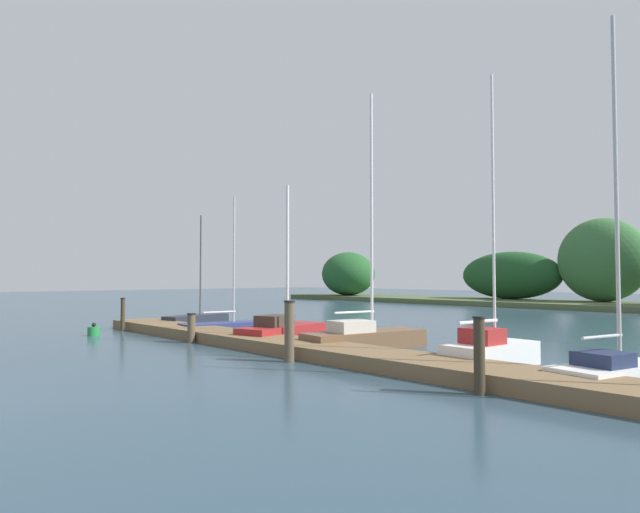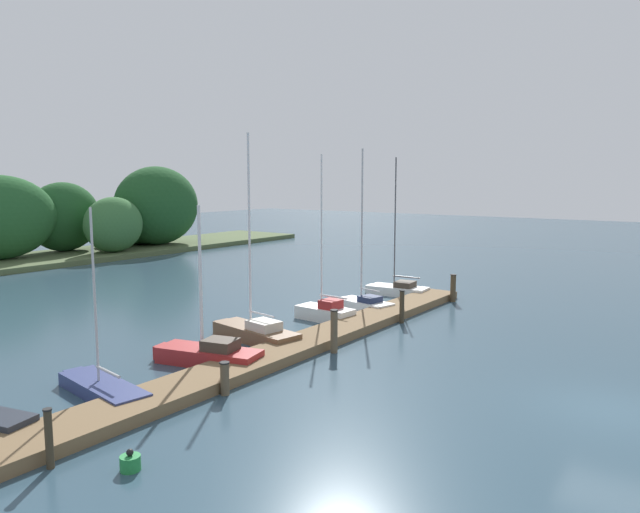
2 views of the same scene
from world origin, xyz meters
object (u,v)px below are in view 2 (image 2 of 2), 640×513
at_px(sailboat_2, 207,353).
at_px(mooring_piling_2, 334,331).
at_px(sailboat_6, 397,289).
at_px(sailboat_4, 324,311).
at_px(mooring_piling_0, 49,438).
at_px(sailboat_3, 254,331).
at_px(sailboat_5, 363,302).
at_px(sailboat_1, 101,387).
at_px(mooring_piling_4, 453,288).
at_px(mooring_piling_3, 402,306).
at_px(channel_buoy_0, 130,462).
at_px(mooring_piling_1, 225,378).

height_order(sailboat_2, mooring_piling_2, sailboat_2).
bearing_deg(sailboat_6, sailboat_2, 87.39).
xyz_separation_m(sailboat_4, mooring_piling_0, (-14.77, -3.13, 0.28)).
relative_size(sailboat_3, sailboat_5, 1.04).
xyz_separation_m(sailboat_3, sailboat_5, (7.30, -0.52, -0.03)).
height_order(sailboat_1, sailboat_2, sailboat_1).
xyz_separation_m(sailboat_2, mooring_piling_4, (14.66, -2.63, 0.34)).
bearing_deg(sailboat_2, mooring_piling_2, -140.74).
distance_m(sailboat_3, mooring_piling_4, 11.94).
bearing_deg(sailboat_6, mooring_piling_0, 93.50).
distance_m(sailboat_2, sailboat_3, 3.28).
xyz_separation_m(sailboat_4, mooring_piling_2, (-3.93, -3.23, 0.40)).
xyz_separation_m(mooring_piling_0, mooring_piling_4, (21.86, 0.03, 0.04)).
height_order(sailboat_2, mooring_piling_0, sailboat_2).
bearing_deg(mooring_piling_2, sailboat_3, 97.30).
distance_m(sailboat_2, mooring_piling_4, 14.90).
height_order(sailboat_1, mooring_piling_3, sailboat_1).
bearing_deg(sailboat_6, sailboat_4, 86.22).
relative_size(mooring_piling_4, channel_buoy_0, 2.94).
xyz_separation_m(sailboat_2, mooring_piling_3, (9.09, -2.64, 0.36)).
xyz_separation_m(sailboat_4, mooring_piling_3, (1.52, -3.10, 0.34)).
height_order(sailboat_5, mooring_piling_2, sailboat_5).
distance_m(sailboat_4, mooring_piling_3, 3.47).
distance_m(mooring_piling_2, channel_buoy_0, 10.01).
height_order(mooring_piling_1, mooring_piling_4, mooring_piling_4).
xyz_separation_m(sailboat_2, mooring_piling_2, (3.64, -2.76, 0.42)).
bearing_deg(sailboat_2, mooring_piling_1, 132.25).
bearing_deg(sailboat_6, mooring_piling_2, 102.04).
height_order(sailboat_3, sailboat_4, sailboat_3).
xyz_separation_m(mooring_piling_0, mooring_piling_1, (5.45, 0.08, -0.18)).
bearing_deg(mooring_piling_4, sailboat_1, 170.78).
xyz_separation_m(sailboat_1, sailboat_6, (18.53, 0.25, 0.09)).
xyz_separation_m(sailboat_3, mooring_piling_4, (11.46, -3.34, 0.33)).
bearing_deg(mooring_piling_1, sailboat_3, 33.62).
xyz_separation_m(sailboat_5, mooring_piling_2, (-6.85, -2.95, 0.44)).
bearing_deg(channel_buoy_0, mooring_piling_4, 4.19).
bearing_deg(sailboat_2, sailboat_4, -100.02).
height_order(sailboat_6, mooring_piling_0, sailboat_6).
distance_m(sailboat_1, mooring_piling_0, 4.54).
relative_size(mooring_piling_2, channel_buoy_0, 3.27).
relative_size(sailboat_5, mooring_piling_3, 5.24).
height_order(sailboat_4, mooring_piling_3, sailboat_4).
distance_m(mooring_piling_0, channel_buoy_0, 1.85).
relative_size(sailboat_1, sailboat_6, 0.74).
height_order(sailboat_2, channel_buoy_0, sailboat_2).
distance_m(sailboat_1, sailboat_4, 11.43).
distance_m(sailboat_5, channel_buoy_0, 17.30).
bearing_deg(sailboat_5, mooring_piling_2, 125.73).
bearing_deg(mooring_piling_0, sailboat_6, 8.54).
distance_m(sailboat_1, mooring_piling_2, 8.15).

